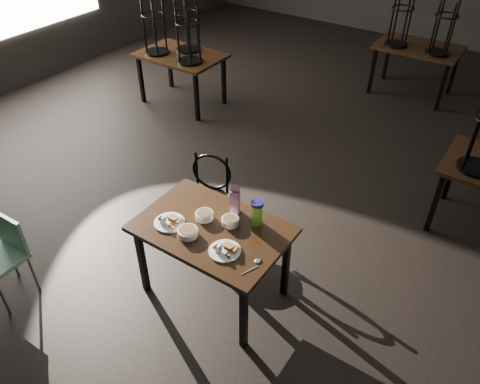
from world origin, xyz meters
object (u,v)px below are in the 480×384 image
Objects in this scene: juice_carton at (235,200)px; school_chair at (4,251)px; main_table at (212,235)px; bentwood_chair at (208,191)px; water_bottle at (257,213)px.

juice_carton reaches higher than school_chair.
bentwood_chair is (-0.50, 0.60, -0.16)m from main_table.
main_table is 0.80m from bentwood_chair.
bentwood_chair is at bearing 129.84° from main_table.
school_chair is (-1.51, -1.21, -0.41)m from juice_carton.
juice_carton reaches higher than bentwood_chair.
bentwood_chair is (-0.78, 0.36, -0.35)m from water_bottle.
bentwood_chair is 1.83m from school_chair.
main_table is 1.39× the size of bentwood_chair.
bentwood_chair is at bearing 154.89° from water_bottle.
bentwood_chair is at bearing 147.79° from juice_carton.
bentwood_chair is at bearing 57.18° from school_chair.
juice_carton is 0.37× the size of school_chair.
bentwood_chair is (-0.56, 0.35, -0.37)m from juice_carton.
main_table is 5.40× the size of water_bottle.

